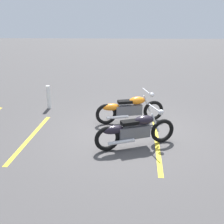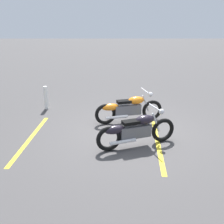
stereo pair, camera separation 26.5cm
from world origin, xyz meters
name	(u,v)px [view 2 (the right image)]	position (x,y,z in m)	size (l,w,h in m)	color
ground_plane	(130,133)	(0.00, 0.00, 0.00)	(60.00, 60.00, 0.00)	#474444
motorcycle_bright_foreground	(128,109)	(0.04, -0.83, 0.46)	(2.19, 0.80, 1.04)	black
motorcycle_dark_foreground	(135,130)	(-0.06, 0.87, 0.46)	(2.13, 0.92, 1.04)	black
bollard_post	(46,98)	(2.93, -2.14, 0.42)	(0.14, 0.14, 0.84)	white
parking_stripe_near	(158,144)	(-0.70, 0.72, 0.00)	(3.20, 0.12, 0.01)	yellow
parking_stripe_mid	(30,139)	(2.84, 0.40, 0.00)	(3.20, 0.12, 0.01)	yellow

